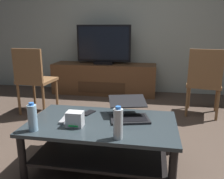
% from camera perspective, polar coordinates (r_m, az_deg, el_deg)
% --- Properties ---
extents(ground_plane, '(7.68, 7.68, 0.00)m').
position_cam_1_polar(ground_plane, '(2.35, -1.30, -15.30)').
color(ground_plane, '#4C3D33').
extents(back_wall, '(6.40, 0.12, 2.80)m').
position_cam_1_polar(back_wall, '(4.49, 5.12, 17.46)').
color(back_wall, '#A8B2A8').
rests_on(back_wall, ground).
extents(coffee_table, '(1.23, 0.72, 0.42)m').
position_cam_1_polar(coffee_table, '(2.02, -2.44, -11.18)').
color(coffee_table, '#2D383D').
rests_on(coffee_table, ground).
extents(media_cabinet, '(1.88, 0.52, 0.55)m').
position_cam_1_polar(media_cabinet, '(4.33, -1.92, 2.67)').
color(media_cabinet, brown).
rests_on(media_cabinet, ground).
extents(television, '(0.97, 0.20, 0.69)m').
position_cam_1_polar(television, '(4.23, -2.05, 10.71)').
color(television, black).
rests_on(television, media_cabinet).
extents(dining_chair, '(0.52, 0.52, 0.92)m').
position_cam_1_polar(dining_chair, '(3.36, 21.62, 2.19)').
color(dining_chair, brown).
rests_on(dining_chair, ground).
extents(side_chair, '(0.47, 0.47, 0.93)m').
position_cam_1_polar(side_chair, '(3.39, -18.61, 2.84)').
color(side_chair, brown).
rests_on(side_chair, ground).
extents(laptop, '(0.40, 0.43, 0.16)m').
position_cam_1_polar(laptop, '(2.04, 4.10, -5.38)').
color(laptop, black).
rests_on(laptop, coffee_table).
extents(router_box, '(0.13, 0.10, 0.12)m').
position_cam_1_polar(router_box, '(1.88, -9.04, -7.17)').
color(router_box, silver).
rests_on(router_box, coffee_table).
extents(water_bottle_near, '(0.07, 0.07, 0.24)m').
position_cam_1_polar(water_bottle_near, '(1.64, 1.49, -8.33)').
color(water_bottle_near, silver).
rests_on(water_bottle_near, coffee_table).
extents(water_bottle_far, '(0.07, 0.07, 0.22)m').
position_cam_1_polar(water_bottle_far, '(1.87, -18.86, -6.52)').
color(water_bottle_far, '#99C6E5').
rests_on(water_bottle_far, coffee_table).
extents(cell_phone, '(0.12, 0.16, 0.01)m').
position_cam_1_polar(cell_phone, '(2.16, -5.81, -5.68)').
color(cell_phone, black).
rests_on(cell_phone, coffee_table).
extents(tv_remote, '(0.05, 0.16, 0.02)m').
position_cam_1_polar(tv_remote, '(2.02, -11.63, -7.27)').
color(tv_remote, '#99999E').
rests_on(tv_remote, coffee_table).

